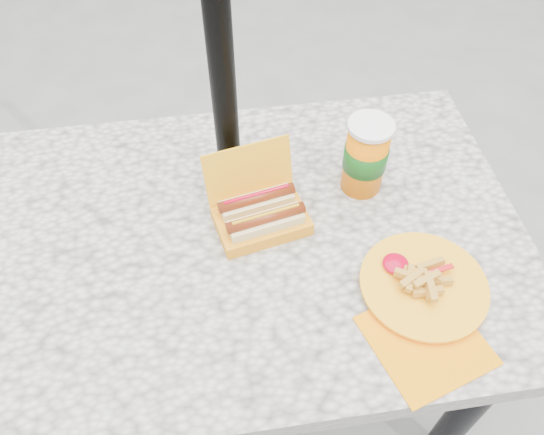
{
  "coord_description": "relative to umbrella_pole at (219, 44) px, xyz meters",
  "views": [
    {
      "loc": [
        -0.03,
        -0.67,
        1.63
      ],
      "look_at": [
        0.07,
        -0.0,
        0.8
      ],
      "focal_mm": 35.0,
      "sensor_mm": 36.0,
      "label": 1
    }
  ],
  "objects": [
    {
      "name": "umbrella_pole",
      "position": [
        0.0,
        0.0,
        0.0
      ],
      "size": [
        0.05,
        0.05,
        2.2
      ],
      "primitive_type": "cylinder",
      "color": "black",
      "rests_on": "ground"
    },
    {
      "name": "picnic_table",
      "position": [
        0.0,
        -0.16,
        -0.46
      ],
      "size": [
        1.2,
        0.8,
        0.75
      ],
      "color": "beige",
      "rests_on": "ground"
    },
    {
      "name": "fries_plate",
      "position": [
        0.33,
        -0.35,
        -0.34
      ],
      "size": [
        0.27,
        0.35,
        0.05
      ],
      "rotation": [
        0.0,
        0.0,
        0.02
      ],
      "color": "orange",
      "rests_on": "picnic_table"
    },
    {
      "name": "soda_cup",
      "position": [
        0.29,
        -0.06,
        -0.26
      ],
      "size": [
        0.1,
        0.1,
        0.18
      ],
      "rotation": [
        0.0,
        0.0,
        0.07
      ],
      "color": "orange",
      "rests_on": "picnic_table"
    },
    {
      "name": "ground",
      "position": [
        0.0,
        -0.16,
        -1.1
      ],
      "size": [
        60.0,
        60.0,
        0.0
      ],
      "primitive_type": "plane",
      "color": "slate"
    },
    {
      "name": "hotdog_box",
      "position": [
        0.05,
        -0.14,
        -0.32
      ],
      "size": [
        0.22,
        0.19,
        0.15
      ],
      "rotation": [
        0.0,
        0.0,
        0.21
      ],
      "color": "#FFAA16",
      "rests_on": "picnic_table"
    }
  ]
}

